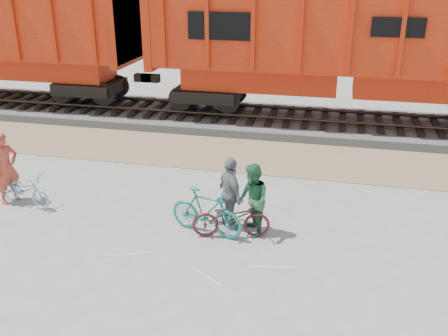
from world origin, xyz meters
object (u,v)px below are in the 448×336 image
at_px(person_woman, 230,194).
at_px(person_man, 252,200).
at_px(person_solo, 6,168).
at_px(hopper_car_center, 349,46).
at_px(bicycle_blue, 25,190).
at_px(bicycle_teal, 206,212).
at_px(bicycle_maroon, 231,218).

bearing_deg(person_woman, person_man, -145.95).
bearing_deg(person_solo, hopper_car_center, -20.72).
relative_size(hopper_car_center, bicycle_blue, 8.77).
xyz_separation_m(bicycle_blue, person_man, (5.79, -0.17, 0.41)).
xyz_separation_m(hopper_car_center, bicycle_teal, (-2.87, -8.56, -2.47)).
bearing_deg(bicycle_maroon, bicycle_blue, 73.21).
height_order(hopper_car_center, person_solo, hopper_car_center).
bearing_deg(person_solo, person_man, -67.93).
height_order(bicycle_blue, person_solo, person_solo).
height_order(bicycle_maroon, person_man, person_man).
bearing_deg(person_man, bicycle_teal, -104.89).
bearing_deg(bicycle_teal, hopper_car_center, -3.47).
relative_size(bicycle_blue, bicycle_maroon, 0.93).
height_order(bicycle_blue, person_man, person_man).
distance_m(person_man, person_woman, 0.56).
bearing_deg(hopper_car_center, bicycle_blue, -133.07).
height_order(person_man, person_woman, person_woman).
distance_m(bicycle_blue, person_woman, 5.27).
xyz_separation_m(bicycle_blue, person_woman, (5.25, 0.02, 0.44)).
height_order(bicycle_blue, person_woman, person_woman).
relative_size(bicycle_teal, bicycle_maroon, 1.03).
height_order(bicycle_blue, bicycle_teal, bicycle_teal).
bearing_deg(person_man, bicycle_blue, -117.87).
height_order(person_solo, person_man, person_solo).
bearing_deg(hopper_car_center, bicycle_maroon, -105.02).
bearing_deg(person_woman, bicycle_teal, 92.47).
distance_m(hopper_car_center, bicycle_blue, 11.50).
height_order(hopper_car_center, bicycle_teal, hopper_car_center).
xyz_separation_m(bicycle_maroon, person_woman, (-0.10, 0.40, 0.40)).
height_order(hopper_car_center, person_man, hopper_car_center).
distance_m(bicycle_teal, person_man, 1.06).
bearing_deg(person_man, hopper_car_center, 141.20).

